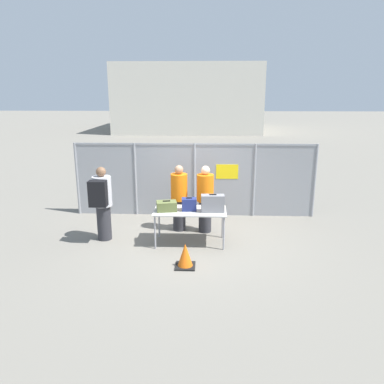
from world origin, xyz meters
The scene contains 12 objects.
ground_plane centered at (0.00, 0.00, 0.00)m, with size 120.00×120.00×0.00m, color slate.
fence_section centered at (0.01, 1.91, 1.06)m, with size 6.61×0.07×2.02m.
inspection_table centered at (-0.03, -0.12, 0.73)m, with size 1.62×0.83×0.79m.
suitcase_olive centered at (-0.55, -0.17, 0.90)m, with size 0.49×0.38×0.24m.
suitcase_navy centered at (-0.05, -0.12, 0.93)m, with size 0.34×0.26×0.30m.
suitcase_grey centered at (0.48, -0.20, 0.98)m, with size 0.52×0.26×0.41m.
traveler_hooded centered at (-2.04, -0.02, 0.95)m, with size 0.43×0.66×1.73m.
security_worker_near centered at (-0.34, 0.72, 0.85)m, with size 0.41×0.41×1.65m.
security_worker_far centered at (0.31, 0.64, 0.86)m, with size 0.41×0.41×1.66m.
utility_trailer centered at (0.44, 4.47, 0.39)m, with size 4.13×1.95×0.68m.
distant_hangar centered at (-1.31, 26.64, 2.79)m, with size 12.03×10.46×5.58m.
traffic_cone centered at (-0.07, -1.33, 0.23)m, with size 0.40×0.40×0.49m.
Camera 1 is at (0.35, -8.11, 3.36)m, focal length 35.00 mm.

